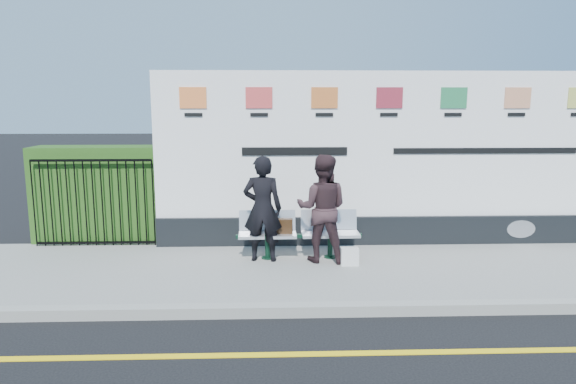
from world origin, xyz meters
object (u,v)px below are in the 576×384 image
at_px(woman_right, 322,208).
at_px(woman_left, 263,209).
at_px(billboard, 386,171).
at_px(bench, 299,245).

bearing_deg(woman_right, woman_left, 8.17).
distance_m(billboard, bench, 2.09).
bearing_deg(billboard, woman_left, -156.02).
height_order(woman_left, woman_right, woman_right).
bearing_deg(bench, woman_left, -170.85).
relative_size(billboard, bench, 4.16).
bearing_deg(woman_right, bench, -11.68).
height_order(bench, woman_right, woman_right).
distance_m(billboard, woman_left, 2.39).
relative_size(woman_left, woman_right, 0.99).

